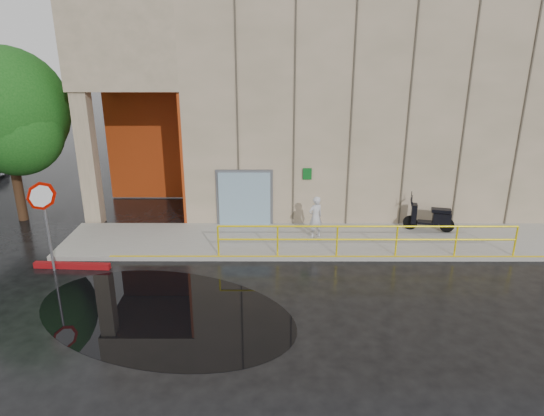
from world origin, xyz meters
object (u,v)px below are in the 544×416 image
Objects in this scene: tree_near at (8,116)px; scooter at (431,210)px; red_curb at (72,266)px; person at (315,217)px; stop_sign at (44,208)px.

scooter is at bearing -5.14° from tree_near.
red_curb is (-11.91, -2.77, -0.85)m from scooter.
person is 0.23× the size of tree_near.
stop_sign is at bearing -154.26° from scooter.
person is 0.52× the size of stop_sign.
stop_sign is at bearing -55.83° from tree_near.
stop_sign is at bearing -161.45° from red_curb.
tree_near reaches higher than stop_sign.
person is 0.62× the size of red_curb.
stop_sign is (-8.23, -2.33, 1.15)m from person.
person is 4.23m from scooter.
person is at bearing -10.11° from tree_near.
person is 11.78m from tree_near.
person reaches higher than scooter.
person is 8.07m from red_curb.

